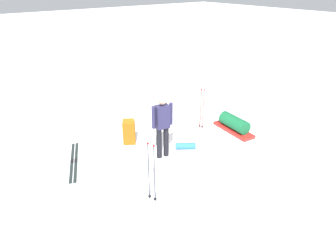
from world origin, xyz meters
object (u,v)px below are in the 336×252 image
(ski_pair_near, at_px, (74,161))
(ski_poles_planted_far, at_px, (151,170))
(sleeping_mat_rolled, at_px, (185,146))
(ski_poles_planted_near, at_px, (202,107))
(skier_standing, at_px, (162,124))
(backpack_bright, at_px, (161,118))
(gear_sled, at_px, (234,124))
(backpack_large_dark, at_px, (129,132))

(ski_pair_near, height_order, ski_poles_planted_far, ski_poles_planted_far)
(ski_pair_near, relative_size, sleeping_mat_rolled, 3.22)
(ski_pair_near, height_order, ski_poles_planted_near, ski_poles_planted_near)
(skier_standing, distance_m, sleeping_mat_rolled, 1.13)
(ski_poles_planted_near, distance_m, ski_poles_planted_far, 3.63)
(backpack_bright, height_order, sleeping_mat_rolled, backpack_bright)
(skier_standing, relative_size, gear_sled, 1.19)
(backpack_large_dark, relative_size, gear_sled, 0.51)
(ski_pair_near, relative_size, ski_poles_planted_near, 1.37)
(backpack_large_dark, relative_size, sleeping_mat_rolled, 1.33)
(ski_poles_planted_near, bearing_deg, backpack_large_dark, 76.51)
(gear_sled, height_order, sleeping_mat_rolled, gear_sled)
(ski_poles_planted_near, relative_size, gear_sled, 0.91)
(ski_poles_planted_near, bearing_deg, gear_sled, -140.45)
(ski_pair_near, distance_m, backpack_large_dark, 1.66)
(backpack_large_dark, height_order, backpack_bright, backpack_large_dark)
(skier_standing, xyz_separation_m, gear_sled, (-0.19, -2.58, -0.73))
(skier_standing, xyz_separation_m, ski_pair_near, (1.19, 1.95, -0.94))
(ski_pair_near, height_order, gear_sled, gear_sled)
(skier_standing, distance_m, ski_pair_near, 2.48)
(sleeping_mat_rolled, bearing_deg, skier_standing, 83.18)
(ski_poles_planted_near, bearing_deg, ski_poles_planted_far, 120.10)
(backpack_bright, xyz_separation_m, gear_sled, (-1.56, -1.62, -0.11))
(backpack_large_dark, height_order, sleeping_mat_rolled, backpack_large_dark)
(ski_pair_near, distance_m, gear_sled, 4.74)
(sleeping_mat_rolled, bearing_deg, backpack_large_dark, 40.69)
(skier_standing, distance_m, gear_sled, 2.69)
(backpack_large_dark, xyz_separation_m, ski_poles_planted_near, (-0.54, -2.27, 0.36))
(ski_pair_near, relative_size, backpack_bright, 2.60)
(skier_standing, relative_size, sleeping_mat_rolled, 3.09)
(ski_poles_planted_near, height_order, ski_poles_planted_far, ski_poles_planted_far)
(ski_poles_planted_near, distance_m, sleeping_mat_rolled, 1.53)
(backpack_bright, bearing_deg, ski_poles_planted_near, -128.67)
(ski_pair_near, height_order, sleeping_mat_rolled, sleeping_mat_rolled)
(skier_standing, bearing_deg, sleeping_mat_rolled, -96.82)
(gear_sled, bearing_deg, ski_poles_planted_far, 105.49)
(backpack_large_dark, relative_size, ski_poles_planted_near, 0.56)
(ski_poles_planted_far, bearing_deg, backpack_bright, -39.69)
(skier_standing, height_order, backpack_bright, skier_standing)
(ski_pair_near, height_order, backpack_bright, backpack_bright)
(ski_pair_near, bearing_deg, backpack_bright, -86.47)
(ski_pair_near, distance_m, ski_poles_planted_far, 2.65)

